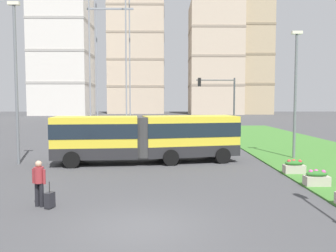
% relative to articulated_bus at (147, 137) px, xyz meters
% --- Properties ---
extents(ground_plane, '(260.00, 260.00, 0.00)m').
position_rel_articulated_bus_xyz_m(ground_plane, '(0.41, -11.49, -1.65)').
color(ground_plane, '#424244').
extents(articulated_bus, '(12.01, 4.36, 3.00)m').
position_rel_articulated_bus_xyz_m(articulated_bus, '(0.00, 0.00, 0.00)').
color(articulated_bus, yellow).
rests_on(articulated_bus, ground).
extents(car_white_van, '(4.44, 2.11, 1.58)m').
position_rel_articulated_bus_xyz_m(car_white_van, '(-5.63, 9.59, -0.90)').
color(car_white_van, silver).
rests_on(car_white_van, ground).
extents(pedestrian_crossing, '(0.55, 0.36, 1.74)m').
position_rel_articulated_bus_xyz_m(pedestrian_crossing, '(-3.56, -9.33, -0.65)').
color(pedestrian_crossing, black).
rests_on(pedestrian_crossing, ground).
extents(rolling_suitcase, '(0.34, 0.42, 0.97)m').
position_rel_articulated_bus_xyz_m(rolling_suitcase, '(-3.11, -9.53, -1.34)').
color(rolling_suitcase, '#232328').
rests_on(rolling_suitcase, ground).
extents(flower_planter_1, '(1.10, 0.56, 0.74)m').
position_rel_articulated_bus_xyz_m(flower_planter_1, '(8.13, -6.50, -1.23)').
color(flower_planter_1, '#B7AD9E').
rests_on(flower_planter_1, grass_median).
extents(flower_planter_2, '(1.10, 0.56, 0.74)m').
position_rel_articulated_bus_xyz_m(flower_planter_2, '(8.13, -3.75, -1.23)').
color(flower_planter_2, '#B7AD9E').
rests_on(flower_planter_2, grass_median).
extents(traffic_light_far_right, '(3.70, 0.28, 6.19)m').
position_rel_articulated_bus_xyz_m(traffic_light_far_right, '(6.56, 10.51, 2.58)').
color(traffic_light_far_right, '#474C51').
rests_on(traffic_light_far_right, ground).
extents(streetlight_left, '(0.70, 0.28, 10.03)m').
position_rel_articulated_bus_xyz_m(streetlight_left, '(-8.09, -0.53, 3.81)').
color(streetlight_left, slate).
rests_on(streetlight_left, ground).
extents(streetlight_median, '(0.70, 0.28, 8.68)m').
position_rel_articulated_bus_xyz_m(streetlight_median, '(10.03, 1.32, 3.13)').
color(streetlight_median, slate).
rests_on(streetlight_median, ground).
extents(apartment_tower_west, '(16.65, 14.65, 36.05)m').
position_rel_articulated_bus_xyz_m(apartment_tower_west, '(-29.59, 81.85, 16.39)').
color(apartment_tower_west, silver).
rests_on(apartment_tower_west, ground).
extents(apartment_tower_westcentre, '(18.91, 18.00, 52.64)m').
position_rel_articulated_bus_xyz_m(apartment_tower_westcentre, '(-8.51, 99.31, 24.69)').
color(apartment_tower_westcentre, '#C6B299').
rests_on(apartment_tower_westcentre, ground).
extents(apartment_tower_centre, '(16.45, 15.42, 35.12)m').
position_rel_articulated_bus_xyz_m(apartment_tower_centre, '(17.36, 89.51, 15.93)').
color(apartment_tower_centre, '#C6B299').
rests_on(apartment_tower_centre, ground).
extents(apartment_tower_eastcentre, '(20.80, 18.27, 36.78)m').
position_rel_articulated_bus_xyz_m(apartment_tower_eastcentre, '(24.93, 93.28, 16.75)').
color(apartment_tower_eastcentre, tan).
rests_on(apartment_tower_eastcentre, ground).
extents(transmission_pylon, '(9.00, 6.24, 30.35)m').
position_rel_articulated_bus_xyz_m(transmission_pylon, '(-8.25, 38.03, 14.94)').
color(transmission_pylon, gray).
rests_on(transmission_pylon, ground).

